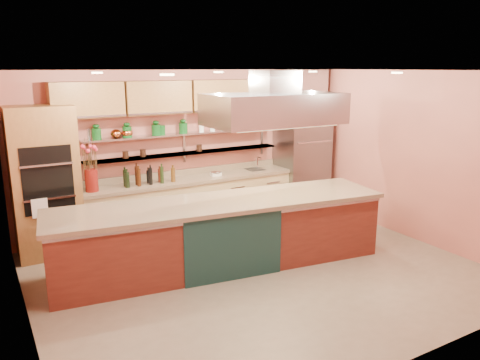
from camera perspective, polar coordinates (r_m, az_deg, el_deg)
floor at (r=6.81m, az=2.35°, el=-11.19°), size 6.00×5.00×0.02m
ceiling at (r=6.18m, az=2.61°, el=13.19°), size 6.00×5.00×0.02m
wall_back at (r=8.52m, az=-6.59°, el=3.76°), size 6.00×0.04×2.80m
wall_front at (r=4.52m, az=19.78°, el=-5.83°), size 6.00×0.04×2.80m
wall_left at (r=5.42m, az=-25.47°, el=-3.20°), size 0.04×5.00×2.80m
wall_right at (r=8.32m, az=20.23°, el=2.77°), size 0.04×5.00×2.80m
oven_stack at (r=7.63m, az=-22.64°, el=-0.28°), size 0.95×0.64×2.30m
refrigerator at (r=9.46m, az=7.55°, el=2.55°), size 0.95×0.72×2.10m
back_counter at (r=8.44m, az=-5.91°, el=-2.83°), size 3.84×0.64×0.93m
wall_shelf_lower at (r=8.39m, az=-6.54°, el=3.26°), size 3.60×0.26×0.03m
wall_shelf_upper at (r=8.34m, az=-6.60°, el=5.63°), size 3.60×0.26×0.03m
upper_cabinets at (r=8.25m, az=-6.26°, el=10.09°), size 4.60×0.36×0.55m
range_hood at (r=6.90m, az=4.24°, el=8.63°), size 2.00×1.00×0.45m
ceiling_downlights at (r=6.35m, az=1.61°, el=12.94°), size 4.00×2.80×0.02m
island at (r=6.82m, az=-2.33°, el=-6.54°), size 4.83×1.66×0.99m
flower_vase at (r=7.72m, az=-17.65°, el=-0.04°), size 0.24×0.24×0.36m
oil_bottle_cluster at (r=7.97m, az=-10.96°, el=0.55°), size 0.95×0.59×0.29m
kitchen_scale at (r=8.46m, az=-2.97°, el=0.86°), size 0.19×0.15×0.10m
bar_faucet at (r=8.99m, az=2.12°, el=2.07°), size 0.04×0.04×0.24m
copper_kettle at (r=7.92m, az=-14.88°, el=5.48°), size 0.18×0.18×0.14m
green_canister at (r=8.15m, az=-9.58°, el=6.03°), size 0.17×0.17×0.16m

